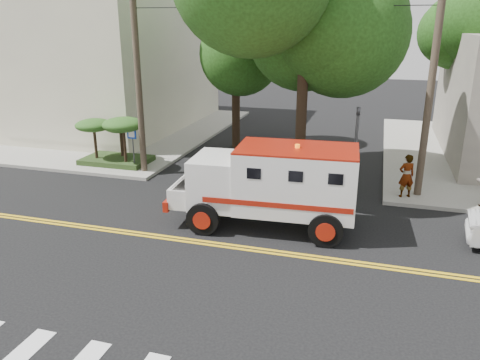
% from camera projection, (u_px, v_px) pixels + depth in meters
% --- Properties ---
extents(ground, '(100.00, 100.00, 0.00)m').
position_uv_depth(ground, '(216.00, 244.00, 14.67)').
color(ground, black).
rests_on(ground, ground).
extents(sidewalk_nw, '(17.00, 17.00, 0.15)m').
position_uv_depth(sidewalk_nw, '(89.00, 129.00, 30.55)').
color(sidewalk_nw, gray).
rests_on(sidewalk_nw, ground).
extents(building_left, '(16.00, 14.00, 10.00)m').
position_uv_depth(building_left, '(68.00, 47.00, 30.85)').
color(building_left, beige).
rests_on(building_left, sidewalk_nw).
extents(utility_pole_left, '(0.28, 0.28, 9.00)m').
position_uv_depth(utility_pole_left, '(138.00, 74.00, 20.20)').
color(utility_pole_left, '#382D23').
rests_on(utility_pole_left, ground).
extents(utility_pole_right, '(0.28, 0.28, 9.00)m').
position_uv_depth(utility_pole_right, '(431.00, 83.00, 17.18)').
color(utility_pole_right, '#382D23').
rests_on(utility_pole_right, ground).
extents(tree_main, '(6.08, 5.70, 9.85)m').
position_uv_depth(tree_main, '(316.00, 6.00, 17.50)').
color(tree_main, black).
rests_on(tree_main, ground).
extents(tree_left, '(4.48, 4.20, 7.70)m').
position_uv_depth(tree_left, '(240.00, 41.00, 24.29)').
color(tree_left, black).
rests_on(tree_left, ground).
extents(tree_right, '(4.80, 4.50, 8.20)m').
position_uv_depth(tree_right, '(471.00, 33.00, 24.69)').
color(tree_right, black).
rests_on(tree_right, ground).
extents(traffic_signal, '(0.15, 0.18, 3.60)m').
position_uv_depth(traffic_signal, '(356.00, 143.00, 18.03)').
color(traffic_signal, '#3F3F42').
rests_on(traffic_signal, ground).
extents(accessibility_sign, '(0.45, 0.10, 2.02)m').
position_uv_depth(accessibility_sign, '(133.00, 143.00, 21.52)').
color(accessibility_sign, '#3F3F42').
rests_on(accessibility_sign, ground).
extents(palm_planter, '(3.52, 2.63, 2.36)m').
position_uv_depth(palm_planter, '(114.00, 133.00, 22.17)').
color(palm_planter, '#1E3314').
rests_on(palm_planter, sidewalk_nw).
extents(armored_truck, '(6.33, 2.83, 2.82)m').
position_uv_depth(armored_truck, '(272.00, 182.00, 15.48)').
color(armored_truck, silver).
rests_on(armored_truck, ground).
extents(pedestrian_a, '(0.73, 0.62, 1.71)m').
position_uv_depth(pedestrian_a, '(406.00, 176.00, 18.03)').
color(pedestrian_a, gray).
rests_on(pedestrian_a, sidewalk_ne).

